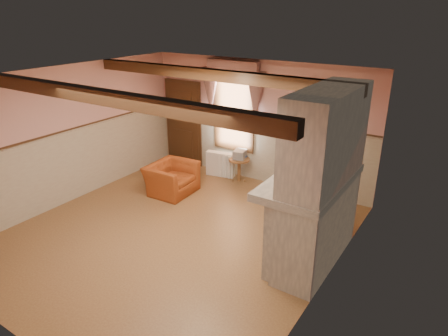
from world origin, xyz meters
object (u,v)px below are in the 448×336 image
Objects in this scene: side_table at (239,170)px; bowl at (314,172)px; radiator at (220,164)px; mantel_clock at (329,156)px; oil_lamp at (323,159)px; armchair at (172,178)px.

bowl is at bearing -37.87° from side_table.
radiator is 2.92× the size of mantel_clock.
radiator is at bearing 180.00° from side_table.
radiator is 2.50× the size of oil_lamp.
radiator reaches higher than side_table.
bowl is 0.39m from oil_lamp.
bowl is (3.06, -1.97, 1.16)m from radiator.
armchair is 3.66m from bowl.
radiator is at bearing 152.50° from oil_lamp.
mantel_clock is 0.30m from oil_lamp.
side_table is 0.79× the size of radiator.
bowl is at bearing -102.34° from armchair.
radiator is 3.82m from bowl.
mantel_clock reaches higher than radiator.
bowl reaches higher than armchair.
side_table is at bearing -35.91° from armchair.
radiator is 1.95× the size of bowl.
oil_lamp reaches higher than bowl.
mantel_clock reaches higher than armchair.
bowl is 0.67m from mantel_clock.
oil_lamp is (3.43, -0.21, 1.23)m from armchair.
armchair is at bearing 176.49° from oil_lamp.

